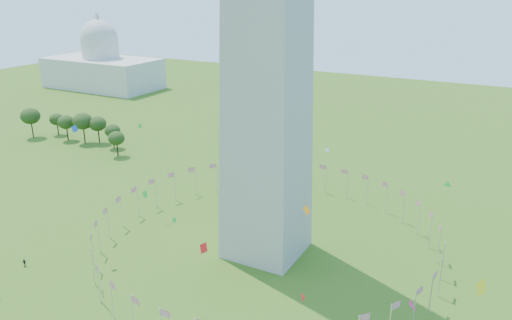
% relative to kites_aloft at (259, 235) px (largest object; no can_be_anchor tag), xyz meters
% --- Properties ---
extents(flag_ring, '(80.24, 80.24, 9.00)m').
position_rel_kites_aloft_xyz_m(flag_ring, '(-10.83, 24.20, -13.82)').
color(flag_ring, silver).
rests_on(flag_ring, ground).
extents(capitol_building, '(70.00, 35.00, 46.00)m').
position_rel_kites_aloft_xyz_m(capitol_building, '(-190.83, 154.20, 4.68)').
color(capitol_building, beige).
rests_on(capitol_building, ground).
extents(kites_aloft, '(102.31, 64.54, 33.35)m').
position_rel_kites_aloft_xyz_m(kites_aloft, '(0.00, 0.00, 0.00)').
color(kites_aloft, '#CC2699').
rests_on(kites_aloft, ground).
extents(tree_line_west, '(55.38, 15.29, 12.34)m').
position_rel_kites_aloft_xyz_m(tree_line_west, '(-118.68, 64.90, -12.82)').
color(tree_line_west, '#2E4C19').
rests_on(tree_line_west, ground).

